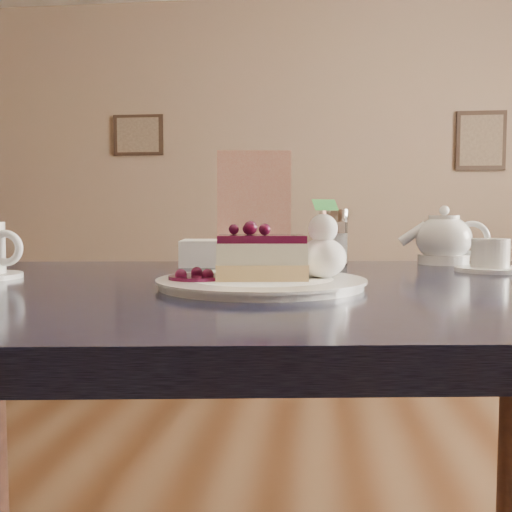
# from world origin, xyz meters

# --- Properties ---
(main_table) EXTENTS (1.36, 1.00, 0.79)m
(main_table) POSITION_xyz_m (0.19, 0.24, 0.71)
(main_table) COLOR #1B1D37
(main_table) RESTS_ON ground
(dessert_plate) EXTENTS (0.29, 0.29, 0.01)m
(dessert_plate) POSITION_xyz_m (0.20, 0.19, 0.80)
(dessert_plate) COLOR white
(dessert_plate) RESTS_ON main_table
(cheesecake_slice) EXTENTS (0.14, 0.11, 0.06)m
(cheesecake_slice) POSITION_xyz_m (0.20, 0.19, 0.83)
(cheesecake_slice) COLOR #DBC179
(cheesecake_slice) RESTS_ON dessert_plate
(whipped_cream) EXTENTS (0.07, 0.07, 0.06)m
(whipped_cream) POSITION_xyz_m (0.29, 0.21, 0.83)
(whipped_cream) COLOR white
(whipped_cream) RESTS_ON dessert_plate
(berry_sauce) EXTENTS (0.08, 0.08, 0.01)m
(berry_sauce) POSITION_xyz_m (0.11, 0.17, 0.81)
(berry_sauce) COLOR #450520
(berry_sauce) RESTS_ON dessert_plate
(tea_set) EXTENTS (0.22, 0.28, 0.11)m
(tea_set) POSITION_xyz_m (0.55, 0.60, 0.84)
(tea_set) COLOR white
(tea_set) RESTS_ON main_table
(menu_card) EXTENTS (0.15, 0.05, 0.23)m
(menu_card) POSITION_xyz_m (0.15, 0.53, 0.91)
(menu_card) COLOR beige
(menu_card) RESTS_ON main_table
(sugar_shaker) EXTENTS (0.06, 0.06, 0.12)m
(sugar_shaker) POSITION_xyz_m (0.31, 0.59, 0.85)
(sugar_shaker) COLOR white
(sugar_shaker) RESTS_ON main_table
(napkin_stack) EXTENTS (0.14, 0.14, 0.05)m
(napkin_stack) POSITION_xyz_m (0.06, 0.55, 0.82)
(napkin_stack) COLOR white
(napkin_stack) RESTS_ON main_table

